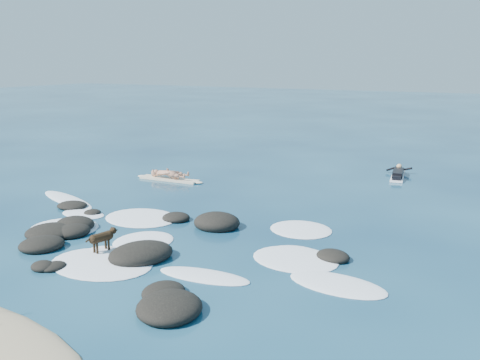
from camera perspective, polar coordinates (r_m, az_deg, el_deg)
The scene contains 6 objects.
ground at distance 17.06m, azimuth -8.53°, elevation -5.31°, with size 160.00×160.00×0.00m, color #0A2642.
reef_rocks at distance 15.91m, azimuth -14.37°, elevation -6.44°, with size 12.23×7.38×0.64m.
breaking_foam at distance 16.18m, azimuth -8.12°, elevation -6.26°, with size 14.78×7.48×0.12m.
standing_surfer_rig at distance 23.79m, azimuth -7.59°, elevation 1.75°, with size 3.39×0.70×1.93m.
paddling_surfer_rig at distance 25.36m, azimuth 16.50°, elevation 0.63°, with size 1.19×2.70×0.47m.
dog at distance 15.29m, azimuth -14.43°, elevation -5.93°, with size 0.42×1.07×0.69m.
Camera 1 is at (9.80, -12.95, 5.23)m, focal length 40.00 mm.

